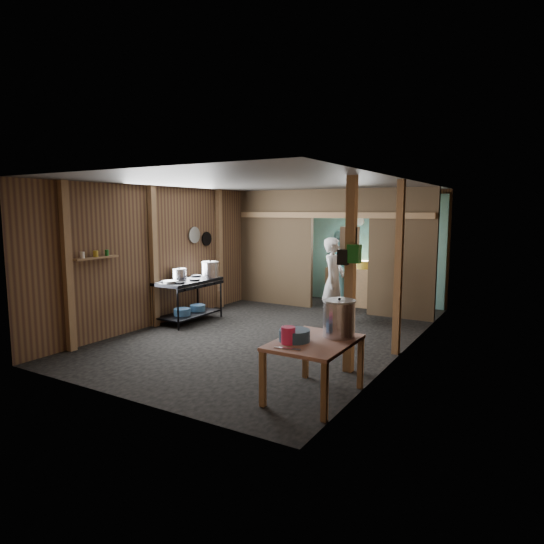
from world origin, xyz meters
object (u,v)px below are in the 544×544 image
Objects in this scene: prep_table at (314,369)px; pink_bucket at (288,335)px; stock_pot at (339,319)px; cook at (334,280)px; yellow_tub at (364,265)px; gas_range at (189,301)px; stove_pot_large at (210,270)px.

pink_bucket is at bearing -127.95° from prep_table.
stock_pot is 2.39× the size of pink_bucket.
stock_pot is at bearing -159.05° from cook.
stock_pot is at bearing -73.49° from yellow_tub.
gas_range is 4.28× the size of yellow_tub.
stock_pot is at bearing -31.68° from stove_pot_large.
gas_range is 0.85× the size of cook.
prep_table is 5.88× the size of pink_bucket.
cook is at bearing 22.46° from stove_pot_large.
yellow_tub reaches higher than gas_range.
pink_bucket is (-0.20, -0.26, 0.43)m from prep_table.
prep_table is at bearing -36.32° from stove_pot_large.
gas_range is 3.02× the size of stock_pot.
prep_table is at bearing 52.05° from pink_bucket.
prep_table is 4.44m from stove_pot_large.
gas_range is 4.26m from pink_bucket.
cook is (2.43, 1.41, 0.41)m from gas_range.
gas_range is 4.31m from stock_pot.
pink_bucket reaches higher than gas_range.
cook is at bearing 109.93° from prep_table.
stock_pot reaches higher than gas_range.
pink_bucket is 0.12× the size of cook.
yellow_tub is (-1.47, 4.97, 0.06)m from stock_pot.
stove_pot_large is 2.45m from cook.
yellow_tub is (2.24, 2.68, -0.03)m from stove_pot_large.
yellow_tub is at bearing 103.86° from prep_table.
stock_pot reaches higher than yellow_tub.
stove_pot_large reaches higher than stock_pot.
gas_range is 2.84m from cook.
pink_bucket is at bearing -40.58° from stove_pot_large.
pink_bucket is at bearing -34.21° from gas_range.
stove_pot_large is 0.74× the size of stock_pot.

